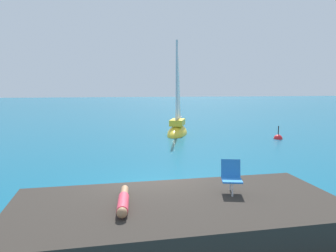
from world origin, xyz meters
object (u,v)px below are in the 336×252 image
object	(u,v)px
sailboat_near	(177,129)
marker_buoy	(278,139)
beach_chair	(231,175)
person_sunbather	(123,202)

from	to	relation	value
sailboat_near	marker_buoy	distance (m)	6.78
sailboat_near	beach_chair	distance (m)	14.77
sailboat_near	person_sunbather	xyz separation A→B (m)	(-3.93, -15.27, 0.57)
beach_chair	person_sunbather	bearing A→B (deg)	-64.85
beach_chair	marker_buoy	bearing A→B (deg)	160.86
marker_buoy	sailboat_near	bearing A→B (deg)	154.87
person_sunbather	marker_buoy	world-z (taller)	person_sunbather
beach_chair	marker_buoy	size ratio (longest dim) A/B	0.71
person_sunbather	sailboat_near	bearing A→B (deg)	-11.65
person_sunbather	marker_buoy	xyz separation A→B (m)	(10.05, 12.40, -0.95)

